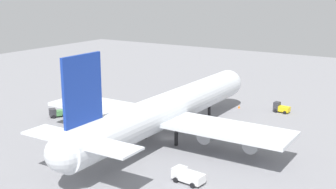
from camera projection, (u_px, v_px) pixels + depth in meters
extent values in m
plane|color=gray|center=(168.00, 138.00, 89.07)|extent=(254.41, 254.41, 0.00)
cylinder|color=silver|center=(168.00, 109.00, 87.61)|extent=(57.48, 6.69, 6.69)
sphere|color=silver|center=(228.00, 83.00, 111.22)|extent=(6.56, 6.56, 6.56)
sphere|color=silver|center=(64.00, 154.00, 64.00)|extent=(5.69, 5.69, 5.69)
cube|color=#19389E|center=(83.00, 90.00, 65.70)|extent=(8.05, 0.50, 10.71)
cube|color=silver|center=(107.00, 147.00, 63.83)|extent=(5.17, 10.04, 0.36)
cube|color=silver|center=(55.00, 134.00, 69.35)|extent=(5.17, 10.04, 0.36)
cube|color=silver|center=(226.00, 129.00, 78.21)|extent=(9.77, 24.07, 0.70)
cube|color=silver|center=(105.00, 107.00, 92.76)|extent=(9.77, 24.07, 0.70)
cylinder|color=gray|center=(210.00, 133.00, 81.32)|extent=(5.35, 2.81, 2.81)
cylinder|color=gray|center=(255.00, 142.00, 76.70)|extent=(5.35, 2.81, 2.81)
cylinder|color=gray|center=(122.00, 116.00, 92.13)|extent=(5.35, 2.81, 2.81)
cylinder|color=gray|center=(90.00, 110.00, 96.74)|extent=(5.35, 2.81, 2.81)
cylinder|color=black|center=(209.00, 110.00, 103.84)|extent=(0.70, 0.70, 2.78)
cylinder|color=black|center=(176.00, 138.00, 84.47)|extent=(0.70, 0.70, 2.78)
cylinder|color=black|center=(145.00, 132.00, 88.28)|extent=(0.70, 0.70, 2.78)
cube|color=#333338|center=(53.00, 112.00, 102.64)|extent=(2.13, 2.24, 1.70)
cube|color=#4C8C4C|center=(61.00, 113.00, 103.52)|extent=(2.99, 2.78, 1.12)
cylinder|color=black|center=(52.00, 115.00, 103.70)|extent=(0.82, 0.66, 0.79)
cylinder|color=black|center=(54.00, 117.00, 102.01)|extent=(0.82, 0.66, 0.79)
cylinder|color=black|center=(62.00, 114.00, 104.71)|extent=(0.82, 0.66, 0.79)
cylinder|color=black|center=(64.00, 116.00, 103.01)|extent=(0.82, 0.66, 0.79)
cube|color=silver|center=(179.00, 172.00, 69.27)|extent=(2.35, 1.93, 1.71)
cube|color=white|center=(193.00, 178.00, 67.77)|extent=(2.52, 3.67, 1.34)
cylinder|color=black|center=(184.00, 175.00, 70.31)|extent=(0.36, 0.85, 0.83)
cylinder|color=black|center=(175.00, 180.00, 68.49)|extent=(0.36, 0.85, 0.83)
cylinder|color=black|center=(201.00, 180.00, 68.38)|extent=(0.36, 0.85, 0.83)
cylinder|color=black|center=(192.00, 186.00, 66.57)|extent=(0.36, 0.85, 0.83)
cube|color=#333338|center=(277.00, 106.00, 107.46)|extent=(1.83, 1.44, 2.06)
cube|color=yellow|center=(284.00, 109.00, 106.42)|extent=(1.95, 2.71, 1.23)
cylinder|color=black|center=(279.00, 109.00, 108.38)|extent=(0.35, 0.79, 0.76)
cylinder|color=black|center=(275.00, 111.00, 106.92)|extent=(0.35, 0.79, 0.76)
cylinder|color=black|center=(288.00, 111.00, 106.96)|extent=(0.35, 0.79, 0.76)
cylinder|color=black|center=(285.00, 113.00, 105.51)|extent=(0.35, 0.79, 0.76)
cone|color=orange|center=(239.00, 107.00, 110.77)|extent=(0.58, 0.58, 0.82)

